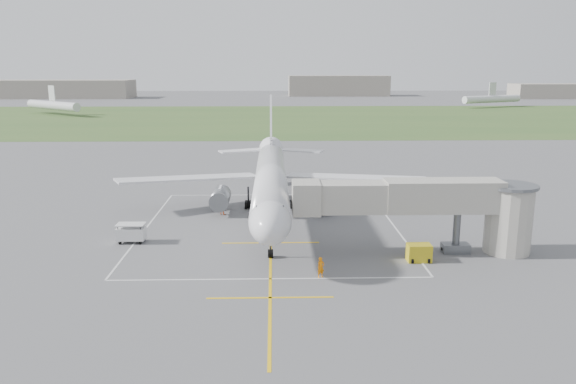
{
  "coord_description": "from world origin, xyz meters",
  "views": [
    {
      "loc": [
        0.31,
        -65.11,
        17.77
      ],
      "look_at": [
        1.94,
        -4.0,
        4.0
      ],
      "focal_mm": 35.0,
      "sensor_mm": 36.0,
      "label": 1
    }
  ],
  "objects_px": {
    "ramp_worker_wing": "(222,207)",
    "ramp_worker_nose": "(321,267)",
    "airliner": "(271,180)",
    "gpu_unit": "(419,253)",
    "baggage_cart": "(131,233)",
    "jet_bridge": "(435,205)"
  },
  "relations": [
    {
      "from": "airliner",
      "to": "gpu_unit",
      "type": "xyz_separation_m",
      "value": [
        13.81,
        -16.65,
        -3.59
      ]
    },
    {
      "from": "jet_bridge",
      "to": "baggage_cart",
      "type": "bearing_deg",
      "value": 172.32
    },
    {
      "from": "jet_bridge",
      "to": "baggage_cart",
      "type": "distance_m",
      "value": 30.57
    },
    {
      "from": "gpu_unit",
      "to": "baggage_cart",
      "type": "height_order",
      "value": "baggage_cart"
    },
    {
      "from": "jet_bridge",
      "to": "ramp_worker_nose",
      "type": "bearing_deg",
      "value": -151.11
    },
    {
      "from": "jet_bridge",
      "to": "gpu_unit",
      "type": "xyz_separation_m",
      "value": [
        -1.92,
        -2.4,
        -3.94
      ]
    },
    {
      "from": "airliner",
      "to": "baggage_cart",
      "type": "bearing_deg",
      "value": -144.59
    },
    {
      "from": "gpu_unit",
      "to": "ramp_worker_wing",
      "type": "distance_m",
      "value": 26.37
    },
    {
      "from": "baggage_cart",
      "to": "ramp_worker_wing",
      "type": "xyz_separation_m",
      "value": [
        8.35,
        10.97,
        -0.06
      ]
    },
    {
      "from": "airliner",
      "to": "ramp_worker_nose",
      "type": "bearing_deg",
      "value": -78.09
    },
    {
      "from": "jet_bridge",
      "to": "ramp_worker_nose",
      "type": "height_order",
      "value": "jet_bridge"
    },
    {
      "from": "airliner",
      "to": "ramp_worker_wing",
      "type": "relative_size",
      "value": 24.51
    },
    {
      "from": "ramp_worker_wing",
      "to": "baggage_cart",
      "type": "bearing_deg",
      "value": 78.9
    },
    {
      "from": "jet_bridge",
      "to": "baggage_cart",
      "type": "height_order",
      "value": "jet_bridge"
    },
    {
      "from": "gpu_unit",
      "to": "baggage_cart",
      "type": "relative_size",
      "value": 0.77
    },
    {
      "from": "airliner",
      "to": "jet_bridge",
      "type": "distance_m",
      "value": 21.22
    },
    {
      "from": "airliner",
      "to": "ramp_worker_nose",
      "type": "distance_m",
      "value": 21.27
    },
    {
      "from": "airliner",
      "to": "ramp_worker_nose",
      "type": "relative_size",
      "value": 25.63
    },
    {
      "from": "baggage_cart",
      "to": "airliner",
      "type": "bearing_deg",
      "value": 36.06
    },
    {
      "from": "ramp_worker_wing",
      "to": "jet_bridge",
      "type": "bearing_deg",
      "value": 171.5
    },
    {
      "from": "ramp_worker_wing",
      "to": "ramp_worker_nose",
      "type": "bearing_deg",
      "value": 142.03
    },
    {
      "from": "ramp_worker_wing",
      "to": "gpu_unit",
      "type": "bearing_deg",
      "value": 164.83
    }
  ]
}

